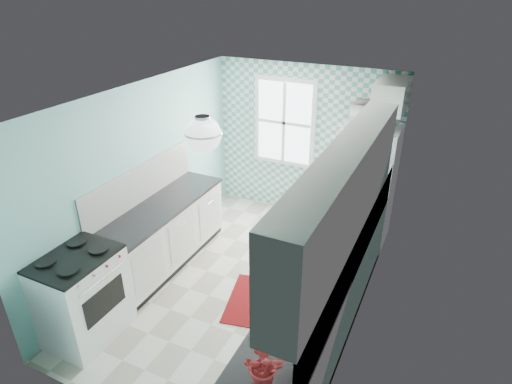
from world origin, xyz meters
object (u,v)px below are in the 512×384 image
at_px(ceiling_light, 203,134).
at_px(fruit_bowl, 291,330).
at_px(sink, 348,229).
at_px(fridge, 365,185).
at_px(stove, 82,295).
at_px(microwave, 374,115).
at_px(potted_plant, 265,366).

bearing_deg(ceiling_light, fruit_bowl, -29.42).
bearing_deg(sink, fridge, 93.79).
height_order(ceiling_light, sink, ceiling_light).
height_order(fridge, fruit_bowl, fridge).
xyz_separation_m(stove, microwave, (2.31, 3.36, 1.42)).
height_order(fruit_bowl, microwave, microwave).
bearing_deg(fruit_bowl, microwave, 91.57).
relative_size(fridge, microwave, 3.10).
height_order(ceiling_light, stove, ceiling_light).
height_order(fridge, microwave, microwave).
bearing_deg(sink, fruit_bowl, -90.20).
bearing_deg(ceiling_light, fridge, 66.87).
bearing_deg(potted_plant, sink, 89.90).
bearing_deg(stove, ceiling_light, 30.55).
relative_size(fruit_bowl, microwave, 0.42).
bearing_deg(sink, ceiling_light, -135.20).
relative_size(stove, microwave, 1.78).
xyz_separation_m(potted_plant, microwave, (-0.09, 3.82, 0.85)).
relative_size(stove, potted_plant, 3.11).
height_order(fridge, stove, fridge).
bearing_deg(sink, microwave, 93.78).
bearing_deg(ceiling_light, stove, -147.68).
bearing_deg(fridge, potted_plant, -86.60).
distance_m(stove, sink, 3.12).
distance_m(ceiling_light, microwave, 2.85).
bearing_deg(fridge, microwave, 55.63).
bearing_deg(microwave, fruit_bowl, 95.48).
height_order(sink, microwave, microwave).
relative_size(fruit_bowl, potted_plant, 0.74).
xyz_separation_m(fridge, fruit_bowl, (0.09, -3.27, 0.07)).
height_order(stove, potted_plant, potted_plant).
xyz_separation_m(ceiling_light, fridge, (1.11, 2.60, -1.42)).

